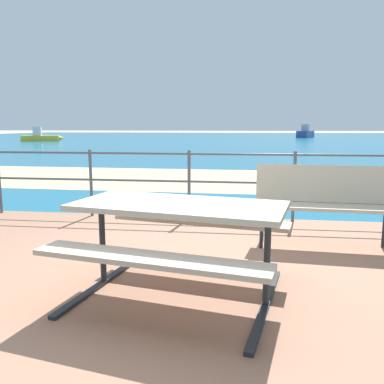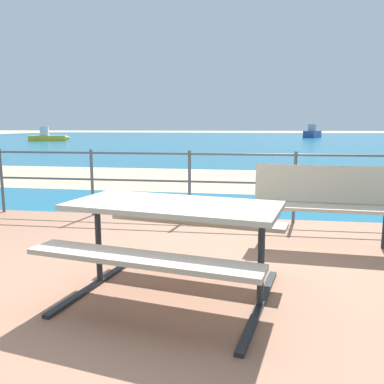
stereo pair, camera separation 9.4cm
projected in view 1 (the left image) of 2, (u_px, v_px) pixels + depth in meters
The scene contains 9 objects.
ground_plane at pixel (149, 292), 3.34m from camera, with size 240.00×240.00×0.00m, color beige.
patio_paving at pixel (149, 289), 3.33m from camera, with size 6.40×5.20×0.06m, color #996B51.
sea_water at pixel (237, 139), 42.45m from camera, with size 90.00×90.00×0.01m, color #196B8E.
beach_strip at pixel (214, 179), 10.41m from camera, with size 54.00×4.56×0.01m, color tan.
picnic_table at pixel (179, 223), 3.05m from camera, with size 1.85×1.66×0.74m.
park_bench at pixel (324, 198), 4.35m from camera, with size 1.51×0.51×0.90m.
railing_fence at pixel (189, 175), 5.64m from camera, with size 5.94×0.04×0.99m.
boat_near at pixel (41, 137), 37.22m from camera, with size 3.86×2.39×1.34m.
boat_mid at pixel (306, 133), 48.86m from camera, with size 2.76×4.93×1.61m.
Camera 1 is at (0.78, -3.08, 1.39)m, focal length 36.82 mm.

